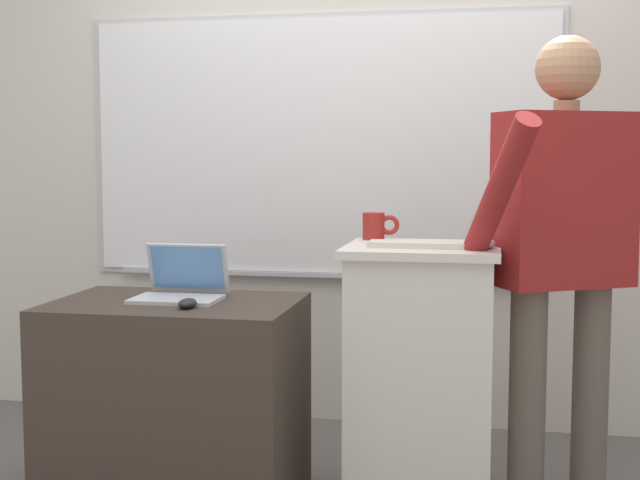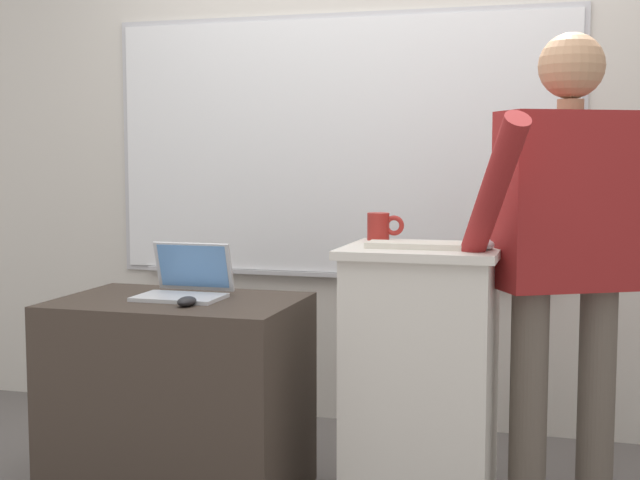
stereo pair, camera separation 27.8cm
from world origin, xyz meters
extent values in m
cube|color=beige|center=(0.00, 1.40, 1.37)|extent=(6.40, 0.12, 2.73)
cube|color=#B7B7BC|center=(-0.19, 1.33, 1.32)|extent=(2.25, 0.02, 1.24)
cube|color=white|center=(-0.19, 1.32, 1.32)|extent=(2.20, 0.02, 1.19)
cube|color=#B7B7BC|center=(-0.19, 1.31, 0.71)|extent=(1.98, 0.04, 0.02)
cube|color=beige|center=(0.38, 0.36, 0.46)|extent=(0.51, 0.47, 0.93)
cube|color=beige|center=(0.38, 0.36, 0.94)|extent=(0.55, 0.51, 0.03)
cube|color=#382D26|center=(-0.51, 0.23, 0.37)|extent=(0.89, 0.61, 0.75)
cylinder|color=brown|center=(0.75, 0.36, 0.41)|extent=(0.13, 0.13, 0.82)
cylinder|color=brown|center=(0.98, 0.49, 0.41)|extent=(0.13, 0.13, 0.82)
cube|color=maroon|center=(0.87, 0.43, 1.12)|extent=(0.52, 0.42, 0.61)
cylinder|color=tan|center=(0.87, 0.43, 1.45)|extent=(0.09, 0.09, 0.04)
sphere|color=tan|center=(0.87, 0.43, 1.58)|extent=(0.22, 0.22, 0.22)
cylinder|color=maroon|center=(0.64, 0.12, 1.16)|extent=(0.28, 0.41, 0.51)
cylinder|color=maroon|center=(1.10, 0.55, 1.10)|extent=(0.08, 0.08, 0.58)
cube|color=#B7BABF|center=(-0.51, 0.23, 0.76)|extent=(0.32, 0.21, 0.01)
cube|color=#B7BABF|center=(-0.51, 0.37, 0.85)|extent=(0.31, 0.06, 0.19)
cube|color=#598CCC|center=(-0.51, 0.36, 0.86)|extent=(0.28, 0.05, 0.16)
cube|color=beige|center=(0.39, 0.30, 0.97)|extent=(0.40, 0.13, 0.02)
ellipsoid|color=black|center=(-0.42, 0.10, 0.77)|extent=(0.06, 0.10, 0.03)
ellipsoid|color=#BCBCC1|center=(0.60, 0.31, 0.97)|extent=(0.06, 0.10, 0.03)
cylinder|color=maroon|center=(0.18, 0.55, 1.01)|extent=(0.08, 0.08, 0.10)
torus|color=maroon|center=(0.24, 0.55, 1.02)|extent=(0.08, 0.02, 0.08)
camera|label=1|loc=(0.63, -2.82, 1.28)|focal=50.00mm
camera|label=2|loc=(0.90, -2.75, 1.28)|focal=50.00mm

